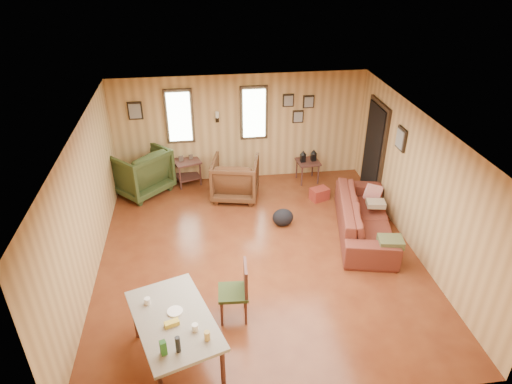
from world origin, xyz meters
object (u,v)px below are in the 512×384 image
sofa (366,212)px  recliner_green (139,169)px  dining_table (174,323)px  recliner_brown (235,176)px  end_table (187,168)px  side_table (308,160)px

sofa → recliner_green: bearing=75.7°
sofa → dining_table: bearing=139.4°
sofa → recliner_brown: 2.82m
recliner_brown → dining_table: bearing=86.9°
recliner_green → dining_table: recliner_green is taller
recliner_brown → recliner_green: size_ratio=0.87×
end_table → dining_table: bearing=-91.8°
recliner_green → end_table: size_ratio=1.56×
recliner_brown → recliner_green: (-2.02, 0.49, 0.07)m
recliner_brown → dining_table: dining_table is taller
sofa → dining_table: size_ratio=1.39×
sofa → end_table: (-3.27, 2.41, -0.07)m
recliner_brown → side_table: 1.75m
recliner_green → side_table: recliner_green is taller
sofa → recliner_green: size_ratio=2.15×
recliner_green → dining_table: size_ratio=0.65×
side_table → dining_table: 5.53m
recliner_brown → end_table: 1.25m
end_table → dining_table: size_ratio=0.41×
dining_table → end_table: bearing=69.7°
sofa → dining_table: 4.28m
end_table → dining_table: dining_table is taller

